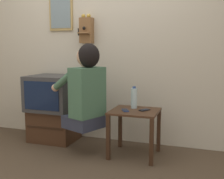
{
  "coord_description": "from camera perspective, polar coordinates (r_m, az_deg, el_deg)",
  "views": [
    {
      "loc": [
        1.27,
        -2.34,
        1.19
      ],
      "look_at": [
        0.27,
        0.55,
        0.75
      ],
      "focal_mm": 45.0,
      "sensor_mm": 36.0,
      "label": 1
    }
  ],
  "objects": [
    {
      "name": "cell_phone_held",
      "position": [
        3.08,
        2.72,
        -4.23
      ],
      "size": [
        0.11,
        0.14,
        0.01
      ],
      "rotation": [
        0.0,
        0.0,
        0.48
      ],
      "color": "navy",
      "rests_on": "side_table"
    },
    {
      "name": "television",
      "position": [
        3.69,
        -11.99,
        -0.66
      ],
      "size": [
        0.58,
        0.53,
        0.45
      ],
      "color": "#38383A",
      "rests_on": "tv_stand"
    },
    {
      "name": "wall_back",
      "position": [
        3.66,
        -1.37,
        9.56
      ],
      "size": [
        6.8,
        0.05,
        2.55
      ],
      "color": "beige",
      "rests_on": "ground_plane"
    },
    {
      "name": "tv_stand",
      "position": [
        3.79,
        -11.62,
        -7.03
      ],
      "size": [
        0.57,
        0.47,
        0.41
      ],
      "color": "#422819",
      "rests_on": "ground_plane"
    },
    {
      "name": "ground_plane",
      "position": [
        2.92,
        -8.99,
        -15.91
      ],
      "size": [
        14.0,
        14.0,
        0.0
      ],
      "primitive_type": "plane",
      "color": "#4C3D2D"
    },
    {
      "name": "wall_phone_antique",
      "position": [
        3.67,
        -5.24,
        11.94
      ],
      "size": [
        0.2,
        0.19,
        0.74
      ],
      "color": "brown"
    },
    {
      "name": "cell_phone_spare",
      "position": [
        3.11,
        6.61,
        -4.15
      ],
      "size": [
        0.12,
        0.14,
        0.01
      ],
      "rotation": [
        0.0,
        0.0,
        -0.57
      ],
      "color": "black",
      "rests_on": "side_table"
    },
    {
      "name": "water_bottle",
      "position": [
        3.2,
        4.5,
        -1.72
      ],
      "size": [
        0.07,
        0.07,
        0.25
      ],
      "color": "silver",
      "rests_on": "side_table"
    },
    {
      "name": "framed_picture",
      "position": [
        3.91,
        -10.34,
        15.01
      ],
      "size": [
        0.34,
        0.03,
        0.45
      ],
      "color": "tan"
    },
    {
      "name": "person",
      "position": [
        3.1,
        -5.31,
        0.37
      ],
      "size": [
        0.62,
        0.54,
        0.94
      ],
      "rotation": [
        0.0,
        0.0,
        1.18
      ],
      "color": "#2D3347",
      "rests_on": "ground_plane"
    },
    {
      "name": "side_table",
      "position": [
        3.14,
        4.62,
        -6.12
      ],
      "size": [
        0.52,
        0.48,
        0.52
      ],
      "color": "#422819",
      "rests_on": "ground_plane"
    }
  ]
}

